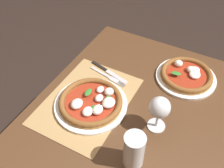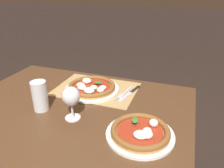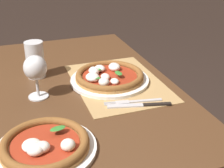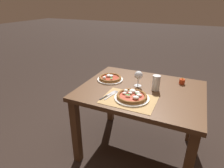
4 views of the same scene
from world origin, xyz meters
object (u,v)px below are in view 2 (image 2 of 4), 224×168
at_px(wine_glass, 71,98).
at_px(pint_glass, 40,96).
at_px(knife, 130,93).
at_px(pizza_near, 91,87).
at_px(pizza_far, 141,132).
at_px(fork, 124,93).

height_order(wine_glass, pint_glass, wine_glass).
bearing_deg(knife, pizza_near, 9.21).
height_order(pizza_far, fork, pizza_far).
height_order(pint_glass, knife, pint_glass).
relative_size(wine_glass, fork, 0.78).
relative_size(pizza_far, wine_glass, 1.75).
distance_m(pizza_near, fork, 0.18).
bearing_deg(fork, pizza_near, 7.31).
xyz_separation_m(pint_glass, knife, (-0.36, -0.29, -0.06)).
height_order(pizza_near, knife, pizza_near).
relative_size(wine_glass, knife, 0.73).
bearing_deg(pizza_far, pizza_near, -40.51).
bearing_deg(wine_glass, pint_glass, -5.51).
relative_size(pint_glass, fork, 0.73).
relative_size(wine_glass, pint_glass, 1.07).
bearing_deg(knife, fork, 20.64).
distance_m(fork, knife, 0.03).
bearing_deg(wine_glass, fork, -116.89).
height_order(pint_glass, fork, pint_glass).
xyz_separation_m(pizza_far, wine_glass, (0.31, -0.02, 0.09)).
height_order(wine_glass, knife, wine_glass).
bearing_deg(pizza_far, fork, -62.83).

